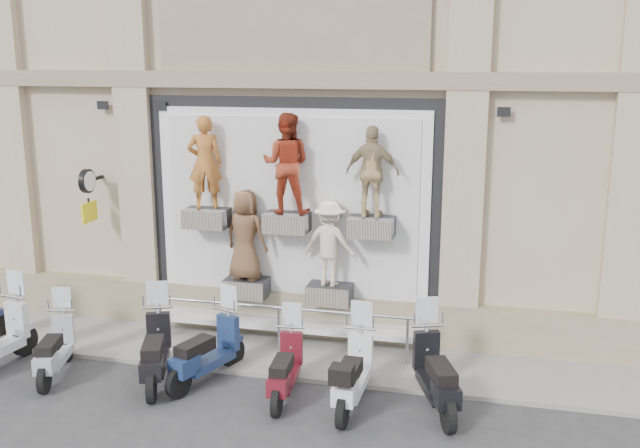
# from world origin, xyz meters

# --- Properties ---
(ground) EXTENTS (90.00, 90.00, 0.00)m
(ground) POSITION_xyz_m (0.00, 0.00, 0.00)
(ground) COLOR #323235
(ground) RESTS_ON ground
(sidewalk) EXTENTS (16.00, 2.20, 0.08)m
(sidewalk) POSITION_xyz_m (0.00, 2.10, 0.04)
(sidewalk) COLOR gray
(sidewalk) RESTS_ON ground
(building) EXTENTS (14.00, 8.60, 12.00)m
(building) POSITION_xyz_m (0.00, 7.00, 6.00)
(building) COLOR tan
(building) RESTS_ON ground
(shop_vitrine) EXTENTS (5.60, 0.83, 4.30)m
(shop_vitrine) POSITION_xyz_m (0.04, 2.75, 2.42)
(shop_vitrine) COLOR black
(shop_vitrine) RESTS_ON ground
(guard_rail) EXTENTS (5.06, 0.10, 0.93)m
(guard_rail) POSITION_xyz_m (0.00, 2.00, 0.47)
(guard_rail) COLOR #9EA0A5
(guard_rail) RESTS_ON ground
(clock_sign_bracket) EXTENTS (0.10, 0.80, 1.02)m
(clock_sign_bracket) POSITION_xyz_m (-3.90, 2.47, 2.80)
(clock_sign_bracket) COLOR black
(clock_sign_bracket) RESTS_ON ground
(scooter_c) EXTENTS (0.96, 1.78, 1.39)m
(scooter_c) POSITION_xyz_m (-3.39, 0.28, 0.69)
(scooter_c) COLOR #93989F
(scooter_c) RESTS_ON ground
(scooter_d) EXTENTS (1.17, 1.99, 1.55)m
(scooter_d) POSITION_xyz_m (-1.64, 0.45, 0.78)
(scooter_d) COLOR black
(scooter_d) RESTS_ON ground
(scooter_e) EXTENTS (1.11, 1.93, 1.51)m
(scooter_e) POSITION_xyz_m (-0.84, 0.68, 0.75)
(scooter_e) COLOR navy
(scooter_e) RESTS_ON ground
(scooter_f) EXTENTS (0.62, 1.73, 1.38)m
(scooter_f) POSITION_xyz_m (0.57, 0.43, 0.69)
(scooter_f) COLOR #530E17
(scooter_f) RESTS_ON ground
(scooter_g) EXTENTS (0.59, 1.86, 1.50)m
(scooter_g) POSITION_xyz_m (1.66, 0.38, 0.75)
(scooter_g) COLOR silver
(scooter_g) RESTS_ON ground
(scooter_h) EXTENTS (1.19, 2.02, 1.58)m
(scooter_h) POSITION_xyz_m (2.89, 0.61, 0.79)
(scooter_h) COLOR black
(scooter_h) RESTS_ON ground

